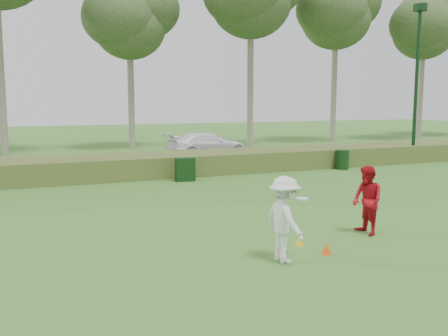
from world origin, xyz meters
name	(u,v)px	position (x,y,z in m)	size (l,w,h in m)	color
ground	(295,248)	(0.00, 0.00, 0.00)	(120.00, 120.00, 0.00)	#346F25
reed_strip	(152,165)	(0.00, 12.00, 0.45)	(80.00, 3.00, 0.90)	#475A24
park_road	(127,162)	(0.00, 17.00, 0.03)	(80.00, 6.00, 0.06)	#2D2D2D
lamp_post	(418,55)	(14.00, 11.00, 5.59)	(0.70, 0.70, 8.18)	black
tree_4	(129,20)	(2.00, 24.50, 8.59)	(6.24, 6.24, 11.50)	gray
tree_6	(336,12)	(18.00, 23.80, 10.10)	(7.02, 7.02, 13.50)	gray
tree_7	(424,26)	(26.00, 22.80, 9.34)	(6.50, 6.50, 12.50)	gray
player_white	(285,219)	(-0.70, -0.72, 0.88)	(0.89, 1.17, 1.76)	white
player_red	(367,201)	(2.19, 0.28, 0.84)	(0.82, 0.64, 1.69)	#B30F1B
cone_orange	(326,249)	(0.36, -0.68, 0.12)	(0.22, 0.22, 0.25)	#D64C0B
cone_yellow	(299,240)	(0.17, 0.10, 0.12)	(0.22, 0.22, 0.24)	#F8AD1A
utility_cabinet	(185,169)	(0.80, 9.85, 0.48)	(0.77, 0.48, 0.96)	black
trash_bin	(342,160)	(8.85, 10.21, 0.46)	(0.62, 0.62, 0.93)	black
car_right	(207,145)	(4.75, 17.44, 0.75)	(1.92, 4.73, 1.37)	white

